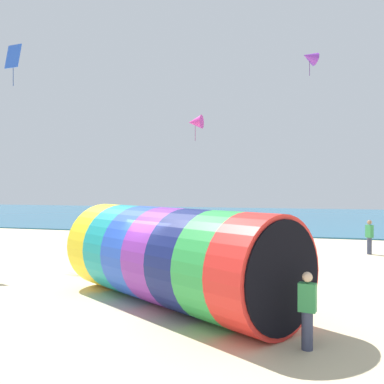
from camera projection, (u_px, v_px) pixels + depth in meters
ground_plane at (169, 306)px, 12.33m from camera, size 120.00×120.00×0.00m
sea at (280, 217)px, 49.10m from camera, size 120.00×40.00×0.10m
giant_inflatable_tube at (173, 257)px, 12.38m from camera, size 8.14×6.57×2.84m
kite_handler at (307, 310)px, 9.01m from camera, size 0.39×0.28×1.65m
kite_magenta_delta at (195, 122)px, 28.06m from camera, size 0.97×0.95×1.70m
kite_blue_diamond at (13, 57)px, 21.54m from camera, size 0.90×0.40×2.12m
kite_purple_delta at (310, 57)px, 24.54m from camera, size 1.21×1.15×1.53m
bystander_mid_beach at (369, 237)px, 21.92m from camera, size 0.40×0.42×1.76m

